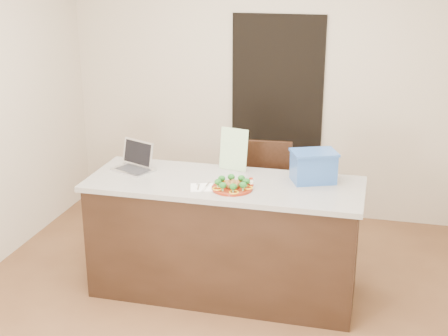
% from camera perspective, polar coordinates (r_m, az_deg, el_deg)
% --- Properties ---
extents(ground, '(4.00, 4.00, 0.00)m').
position_cam_1_polar(ground, '(4.83, -0.73, -12.58)').
color(ground, brown).
rests_on(ground, ground).
extents(room_shell, '(4.00, 4.00, 4.00)m').
position_cam_1_polar(room_shell, '(4.21, -0.82, 6.57)').
color(room_shell, white).
rests_on(room_shell, ground).
extents(doorway, '(0.90, 0.02, 2.00)m').
position_cam_1_polar(doorway, '(6.22, 4.82, 4.68)').
color(doorway, black).
rests_on(doorway, ground).
extents(island, '(2.06, 0.76, 0.92)m').
position_cam_1_polar(island, '(4.82, 0.01, -6.38)').
color(island, black).
rests_on(island, ground).
extents(plate, '(0.30, 0.30, 0.02)m').
position_cam_1_polar(plate, '(4.49, 0.75, -1.82)').
color(plate, maroon).
rests_on(plate, island).
extents(meatballs, '(0.12, 0.12, 0.04)m').
position_cam_1_polar(meatballs, '(4.48, 0.77, -1.50)').
color(meatballs, brown).
rests_on(meatballs, plate).
extents(broccoli, '(0.25, 0.25, 0.04)m').
position_cam_1_polar(broccoli, '(4.47, 0.75, -1.26)').
color(broccoli, '#144E17').
rests_on(broccoli, plate).
extents(pepper_rings, '(0.28, 0.29, 0.01)m').
position_cam_1_polar(pepper_rings, '(4.49, 0.75, -1.70)').
color(pepper_rings, gold).
rests_on(pepper_rings, plate).
extents(napkin, '(0.20, 0.20, 0.01)m').
position_cam_1_polar(napkin, '(4.52, -2.05, -1.78)').
color(napkin, white).
rests_on(napkin, island).
extents(fork, '(0.04, 0.14, 0.00)m').
position_cam_1_polar(fork, '(4.53, -2.26, -1.66)').
color(fork, silver).
rests_on(fork, napkin).
extents(knife, '(0.02, 0.19, 0.01)m').
position_cam_1_polar(knife, '(4.50, -1.74, -1.80)').
color(knife, silver).
rests_on(knife, napkin).
extents(yogurt_bottle, '(0.04, 0.04, 0.08)m').
position_cam_1_polar(yogurt_bottle, '(4.51, 2.48, -1.46)').
color(yogurt_bottle, white).
rests_on(yogurt_bottle, island).
extents(laptop, '(0.37, 0.35, 0.22)m').
position_cam_1_polar(laptop, '(4.96, -8.10, 0.58)').
color(laptop, silver).
rests_on(laptop, island).
extents(leaflet, '(0.24, 0.10, 0.33)m').
position_cam_1_polar(leaflet, '(4.86, 0.89, 1.72)').
color(leaflet, white).
rests_on(leaflet, island).
extents(blue_box, '(0.39, 0.34, 0.23)m').
position_cam_1_polar(blue_box, '(4.66, 8.18, 0.15)').
color(blue_box, '#2C56A1').
rests_on(blue_box, island).
extents(chair, '(0.48, 0.49, 1.02)m').
position_cam_1_polar(chair, '(5.35, 3.52, -2.40)').
color(chair, black).
rests_on(chair, ground).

